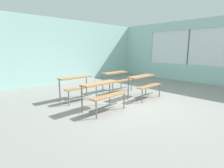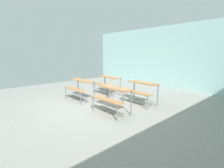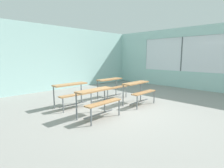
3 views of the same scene
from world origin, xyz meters
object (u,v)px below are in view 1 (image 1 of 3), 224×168
Objects in this scene: desk_bench_r0c0 at (103,90)px; desk_bench_r0c1 at (144,81)px; desk_bench_r1c0 at (78,83)px; desk_bench_r1c1 at (117,77)px.

desk_bench_r0c0 and desk_bench_r0c1 have the same top height.
desk_bench_r0c0 is 1.29m from desk_bench_r1c0.
desk_bench_r0c1 is 1.01× the size of desk_bench_r1c0.
desk_bench_r1c1 is (0.01, 1.27, 0.00)m from desk_bench_r0c1.
desk_bench_r1c0 is at bearing 179.71° from desk_bench_r1c1.
desk_bench_r0c1 is at bearing -35.99° from desk_bench_r1c0.
desk_bench_r0c1 is (1.77, 0.00, 0.00)m from desk_bench_r0c0.
desk_bench_r1c0 and desk_bench_r1c1 have the same top height.
desk_bench_r0c1 is at bearing -2.46° from desk_bench_r0c0.
desk_bench_r0c1 is 1.01× the size of desk_bench_r1c1.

